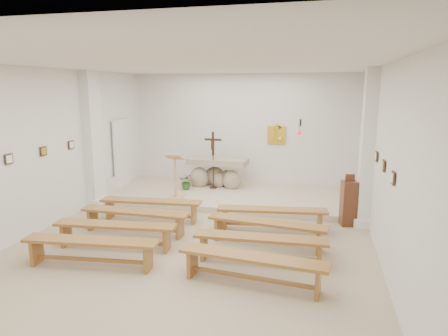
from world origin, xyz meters
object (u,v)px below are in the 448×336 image
(crucifix_stand, at_px, (213,156))
(donation_pedestal, at_px, (348,203))
(bench_left_front, at_px, (151,205))
(bench_right_fourth, at_px, (252,263))
(bench_left_second, at_px, (135,216))
(bench_left_third, at_px, (115,230))
(bench_right_third, at_px, (260,243))
(lectern, at_px, (175,176))
(bench_right_second, at_px, (267,227))
(bench_left_fourth, at_px, (91,246))
(bench_right_front, at_px, (272,214))
(altar, at_px, (217,175))

(crucifix_stand, bearing_deg, donation_pedestal, -24.44)
(bench_left_front, xyz_separation_m, bench_right_fourth, (2.83, -2.53, 0.00))
(bench_left_second, height_order, bench_right_fourth, same)
(bench_left_third, relative_size, bench_right_third, 1.00)
(lectern, xyz_separation_m, crucifix_stand, (0.69, 1.31, 0.35))
(crucifix_stand, xyz_separation_m, bench_right_second, (2.07, -3.59, -0.74))
(bench_right_second, bearing_deg, bench_left_fourth, -141.48)
(lectern, relative_size, bench_right_front, 0.52)
(crucifix_stand, distance_m, bench_left_second, 3.74)
(lectern, distance_m, bench_right_front, 3.13)
(bench_right_second, bearing_deg, altar, 125.43)
(bench_left_third, bearing_deg, lectern, 82.99)
(bench_left_fourth, height_order, bench_right_fourth, same)
(bench_right_second, xyz_separation_m, bench_left_third, (-2.83, -0.84, 0.00))
(bench_right_second, height_order, bench_left_third, same)
(bench_left_third, bearing_deg, altar, 74.70)
(crucifix_stand, bearing_deg, bench_left_front, -101.84)
(bench_right_front, relative_size, bench_right_third, 1.01)
(bench_left_front, xyz_separation_m, bench_right_second, (2.83, -0.84, 0.00))
(bench_left_third, xyz_separation_m, bench_right_fourth, (2.83, -0.84, 0.00))
(donation_pedestal, xyz_separation_m, bench_right_front, (-1.63, -0.77, -0.15))
(bench_right_second, distance_m, bench_right_third, 0.84)
(bench_right_fourth, bearing_deg, lectern, 130.90)
(lectern, relative_size, donation_pedestal, 1.05)
(altar, height_order, bench_right_front, altar)
(bench_left_second, xyz_separation_m, bench_left_third, (0.00, -0.84, 0.00))
(crucifix_stand, bearing_deg, lectern, -114.10)
(bench_left_second, bearing_deg, altar, 79.32)
(bench_left_front, relative_size, bench_right_fourth, 1.00)
(lectern, bearing_deg, bench_left_second, -90.28)
(lectern, relative_size, bench_right_second, 0.52)
(bench_left_front, relative_size, bench_left_third, 1.00)
(bench_left_second, bearing_deg, bench_left_front, 90.89)
(bench_right_third, bearing_deg, altar, 110.73)
(altar, height_order, bench_left_fourth, altar)
(altar, height_order, bench_left_third, altar)
(bench_left_second, distance_m, bench_right_second, 2.83)
(bench_left_second, bearing_deg, lectern, 89.17)
(bench_right_third, distance_m, bench_left_fourth, 2.95)
(bench_right_front, height_order, bench_left_fourth, same)
(donation_pedestal, bearing_deg, bench_right_second, -148.37)
(bench_right_third, bearing_deg, bench_left_third, 177.37)
(bench_right_front, relative_size, bench_left_second, 1.01)
(bench_right_fourth, bearing_deg, crucifix_stand, 117.50)
(lectern, distance_m, crucifix_stand, 1.52)
(crucifix_stand, height_order, bench_left_front, crucifix_stand)
(bench_left_second, height_order, bench_right_second, same)
(crucifix_stand, relative_size, bench_left_third, 0.70)
(bench_right_third, bearing_deg, bench_left_front, 146.53)
(bench_right_front, bearing_deg, bench_right_second, -97.25)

